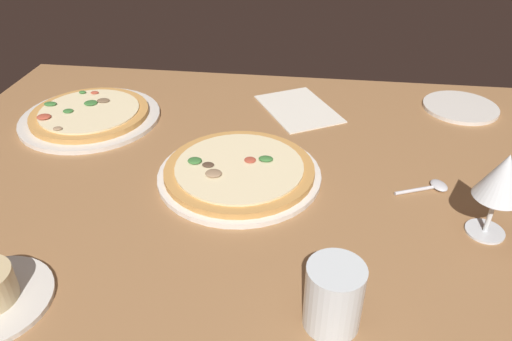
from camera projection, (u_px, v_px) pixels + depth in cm
name	position (u px, v px, depth cm)	size (l,w,h in cm)	color
dining_table	(273.00, 199.00, 92.29)	(150.00, 110.00, 4.00)	#996B42
pizza_main	(239.00, 172.00, 94.39)	(31.72, 31.72, 3.38)	silver
pizza_side	(90.00, 115.00, 114.47)	(32.32, 32.32, 3.33)	silver
wine_glass_far	(502.00, 179.00, 75.41)	(7.64, 7.64, 15.22)	silver
water_glass	(333.00, 299.00, 63.51)	(7.72, 7.72, 9.86)	silver
side_plate	(460.00, 107.00, 119.60)	(17.89, 17.89, 0.90)	silver
paper_menu	(298.00, 109.00, 119.54)	(14.91, 21.34, 0.30)	silver
spoon	(433.00, 187.00, 91.49)	(10.68, 6.28, 1.00)	silver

